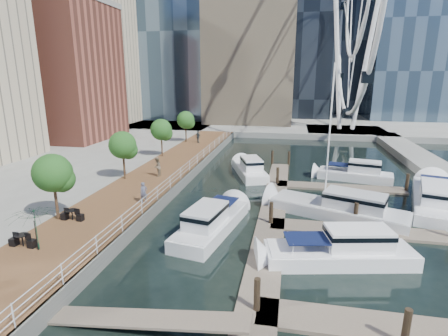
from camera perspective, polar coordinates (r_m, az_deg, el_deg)
ground at (r=19.50m, az=-3.28°, el=-18.06°), size 520.00×520.00×0.00m
boardwalk at (r=35.03m, az=-11.55°, el=-2.25°), size 6.00×60.00×1.00m
seawall at (r=34.01m, az=-6.87°, el=-2.57°), size 0.25×60.00×1.00m
land_far at (r=118.36m, az=9.15°, el=9.68°), size 200.00×114.00×1.00m
pier at (r=69.29m, az=19.20°, el=5.58°), size 14.00×12.00×1.00m
railing at (r=33.76m, az=-7.08°, el=-0.90°), size 0.10×60.00×1.05m
floating_docks at (r=27.98m, az=18.21°, el=-7.12°), size 16.00×34.00×2.60m
midrise_condos at (r=57.05m, az=-31.65°, el=15.52°), size 19.00×67.00×28.00m
street_trees at (r=34.26m, az=-16.23°, el=3.61°), size 2.60×42.60×4.60m
cafe_tables at (r=22.12m, az=-32.63°, el=-12.30°), size 2.50×13.70×0.74m
yacht_foreground at (r=22.23m, az=18.16°, el=-14.41°), size 9.69×4.39×2.15m
pedestrian_near at (r=27.88m, az=-12.98°, el=-3.92°), size 0.69×0.70×1.63m
pedestrian_mid at (r=34.79m, az=-10.86°, el=0.14°), size 0.79×0.98×1.90m
pedestrian_far at (r=52.05m, az=-4.26°, el=5.13°), size 1.15×0.91×1.82m
moored_yachts at (r=29.38m, az=17.92°, el=-7.08°), size 22.77×33.73×11.50m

